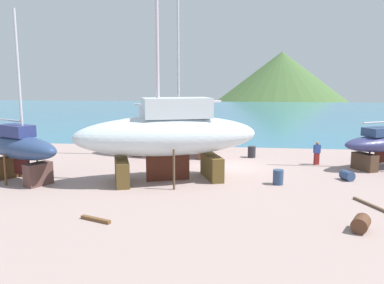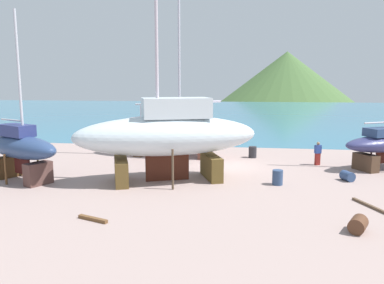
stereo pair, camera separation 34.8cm
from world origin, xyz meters
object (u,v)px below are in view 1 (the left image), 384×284
Objects in this scene: sailboat_far_slipway at (168,135)px; barrel_tipped_right at (361,224)px; barrel_by_slipway at (252,152)px; sailboat_mid_port at (20,149)px; worker at (317,153)px; barrel_tipped_left at (278,177)px; sailboat_small_center at (384,144)px; barrel_blue_faded at (347,175)px; sailboat_large_starboard at (172,126)px.

sailboat_far_slipway is 11.13m from barrel_tipped_right.
barrel_by_slipway is (5.00, 7.50, -2.28)m from sailboat_far_slipway.
sailboat_mid_port is at bearing -146.99° from barrel_by_slipway.
sailboat_mid_port is 8.49m from sailboat_far_slipway.
worker is 1.94× the size of barrel_tipped_left.
sailboat_small_center is 22.71m from sailboat_mid_port.
barrel_tipped_left is (14.59, 1.12, -1.50)m from sailboat_mid_port.
sailboat_small_center reaches higher than barrel_by_slipway.
barrel_tipped_right is 8.05m from barrel_blue_faded.
sailboat_large_starboard is 20.20× the size of barrel_blue_faded.
sailboat_large_starboard is 7.57m from sailboat_far_slipway.
sailboat_small_center is 13.03× the size of barrel_by_slipway.
barrel_blue_faded is (11.46, -6.12, -2.01)m from sailboat_large_starboard.
sailboat_far_slipway is at bearing 93.93° from worker.
barrel_tipped_left is 4.33m from barrel_blue_faded.
barrel_blue_faded is at bearing 166.26° from worker.
sailboat_small_center is 12.93× the size of barrel_tipped_right.
barrel_tipped_left is (-7.30, -4.96, -1.24)m from sailboat_small_center.
sailboat_mid_port is 12.73× the size of barrel_blue_faded.
barrel_tipped_left is (7.37, -7.54, -1.88)m from sailboat_large_starboard.
sailboat_large_starboard is at bearing 151.88° from barrel_blue_faded.
sailboat_small_center is at bearing -4.69° from sailboat_large_starboard.
barrel_by_slipway is at bearing 130.83° from barrel_blue_faded.
sailboat_far_slipway is at bearing 171.97° from sailboat_small_center.
sailboat_small_center is 4.26m from worker.
barrel_by_slipway reaches higher than barrel_tipped_right.
sailboat_far_slipway reaches higher than barrel_tipped_right.
sailboat_far_slipway is 18.35× the size of barrel_tipped_right.
sailboat_small_center is at bearing -17.03° from barrel_by_slipway.
barrel_by_slipway is at bearing 59.56° from sailboat_mid_port.
sailboat_far_slipway is 10.67m from barrel_blue_faded.
worker is 4.28m from barrel_blue_faded.
barrel_tipped_left is 1.11× the size of barrel_blue_faded.
barrel_blue_faded is at bearing -160.07° from sailboat_small_center.
worker is 1.91× the size of barrel_by_slipway.
barrel_by_slipway reaches higher than barrel_tipped_left.
sailboat_mid_port is 16.01m from barrel_by_slipway.
barrel_tipped_left reaches higher than barrel_tipped_right.
sailboat_small_center is 4.97m from barrel_blue_faded.
barrel_by_slipway is at bearing 99.17° from barrel_tipped_left.
sailboat_far_slipway is (-13.51, -4.89, 1.05)m from sailboat_small_center.
barrel_tipped_right is (-0.69, -12.02, -0.53)m from worker.
worker is (10.53, -1.98, -1.46)m from sailboat_large_starboard.
sailboat_small_center is 0.70× the size of sailboat_far_slipway.
sailboat_mid_port is at bearing 84.18° from worker.
sailboat_mid_port is 14.71m from barrel_tipped_left.
barrel_blue_faded is (4.09, 1.41, -0.13)m from barrel_tipped_left.
barrel_tipped_left is 6.93m from barrel_tipped_right.
barrel_blue_faded is (10.31, 1.35, -2.42)m from sailboat_far_slipway.
barrel_tipped_right is (9.83, -14.01, -1.99)m from sailboat_large_starboard.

